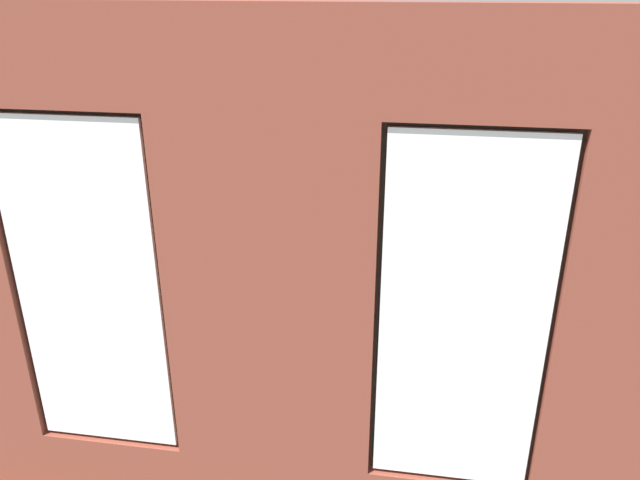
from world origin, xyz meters
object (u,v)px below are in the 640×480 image
couch_by_window (226,419)px  remote_black (265,292)px  remote_silver (295,285)px  remote_gray (354,288)px  potted_plant_between_couches (416,394)px  couch_left (554,349)px  table_plant_small (311,281)px  media_console (132,266)px  papasan_chair (311,230)px  tv_flatscreen (126,215)px  potted_plant_by_left_couch (495,278)px  cup_ceramic (321,293)px  coffee_table (311,296)px  potted_plant_near_tv (134,289)px  potted_plant_mid_room_small (402,256)px

couch_by_window → remote_black: bearing=-85.7°
remote_black → remote_silver: size_ratio=1.00×
remote_gray → potted_plant_between_couches: bearing=-20.0°
couch_left → remote_black: size_ratio=11.10×
table_plant_small → media_console: 2.41m
couch_left → media_console: bearing=-100.9°
remote_black → papasan_chair: (-0.18, -1.78, -0.01)m
table_plant_small → remote_black: bearing=13.8°
couch_by_window → table_plant_small: (-0.33, -1.99, 0.23)m
remote_gray → tv_flatscreen: bearing=-137.8°
potted_plant_by_left_couch → remote_black: bearing=20.8°
cup_ceramic → coffee_table: bearing=-44.5°
coffee_table → table_plant_small: size_ratio=7.12×
coffee_table → potted_plant_by_left_couch: size_ratio=2.96×
couch_left → potted_plant_near_tv: bearing=-88.3°
couch_left → remote_silver: 2.67m
potted_plant_near_tv → potted_plant_between_couches: bearing=153.0°
coffee_table → couch_by_window: bearing=80.4°
coffee_table → potted_plant_between_couches: (-1.12, 1.94, 0.31)m
potted_plant_mid_room_small → remote_gray: bearing=65.5°
cup_ceramic → potted_plant_mid_room_small: potted_plant_mid_room_small is taller
remote_black → remote_silver: same height
potted_plant_near_tv → remote_silver: bearing=-160.0°
tv_flatscreen → potted_plant_mid_room_small: size_ratio=1.88×
papasan_chair → potted_plant_between_couches: size_ratio=0.82×
potted_plant_between_couches → potted_plant_mid_room_small: potted_plant_between_couches is taller
coffee_table → potted_plant_mid_room_small: potted_plant_mid_room_small is taller
remote_black → couch_left: bearing=-118.7°
remote_gray → potted_plant_by_left_couch: bearing=75.6°
couch_by_window → remote_black: couch_by_window is taller
couch_by_window → coffee_table: size_ratio=1.28×
potted_plant_between_couches → cup_ceramic: bearing=-61.2°
coffee_table → media_console: 2.39m
potted_plant_between_couches → potted_plant_near_tv: (2.88, -1.46, -0.13)m
remote_black → papasan_chair: papasan_chair is taller
table_plant_small → potted_plant_mid_room_small: bearing=-127.8°
coffee_table → potted_plant_between_couches: size_ratio=1.16×
papasan_chair → potted_plant_near_tv: 2.59m
couch_left → papasan_chair: size_ratio=1.68×
table_plant_small → potted_plant_by_left_couch: (-1.99, -0.82, -0.21)m
potted_plant_near_tv → remote_gray: bearing=-164.5°
remote_gray → potted_plant_mid_room_small: 1.13m
coffee_table → remote_silver: (0.20, -0.10, 0.06)m
remote_gray → papasan_chair: (0.74, -1.53, -0.01)m
potted_plant_mid_room_small → table_plant_small: bearing=52.2°
remote_silver → tv_flatscreen: (2.11, -0.50, 0.48)m
remote_silver → tv_flatscreen: size_ratio=0.16×
remote_gray → potted_plant_near_tv: (2.20, 0.61, 0.11)m
media_console → coffee_table: bearing=165.5°
coffee_table → media_console: size_ratio=1.28×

